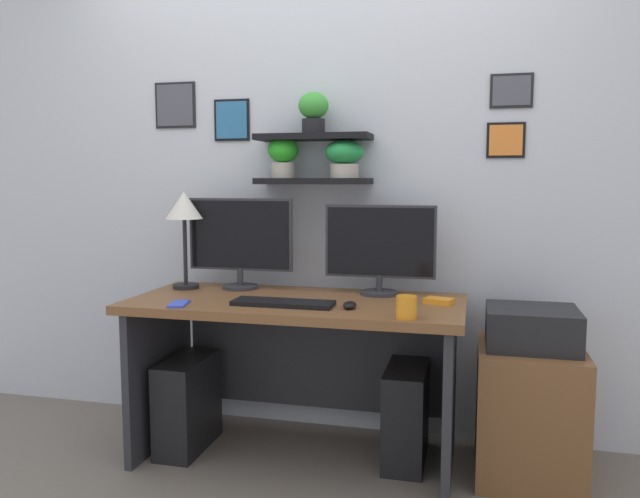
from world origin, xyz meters
TOP-DOWN VIEW (x-y plane):
  - ground_plane at (0.00, 0.00)m, footprint 8.00×8.00m
  - back_wall_assembly at (0.00, 0.44)m, footprint 4.40×0.24m
  - desk at (0.00, 0.05)m, footprint 1.50×0.68m
  - monitor_left at (-0.35, 0.22)m, footprint 0.53×0.18m
  - monitor_right at (0.35, 0.22)m, footprint 0.52×0.18m
  - keyboard at (-0.02, -0.14)m, footprint 0.44×0.14m
  - computer_mouse at (0.28, -0.14)m, footprint 0.06×0.09m
  - desk_lamp at (-0.61, 0.15)m, footprint 0.18×0.18m
  - cell_phone at (-0.46, -0.24)m, footprint 0.10×0.15m
  - coffee_mug at (0.53, -0.27)m, footprint 0.08×0.08m
  - scissors_tray at (0.63, 0.06)m, footprint 0.14×0.11m
  - drawer_cabinet at (1.03, 0.09)m, footprint 0.44×0.50m
  - printer at (1.03, 0.09)m, footprint 0.38×0.34m
  - computer_tower_left at (-0.54, -0.02)m, footprint 0.18×0.40m
  - computer_tower_right at (0.50, 0.09)m, footprint 0.18×0.40m

SIDE VIEW (x-z plane):
  - ground_plane at x=0.00m, z-range 0.00..0.00m
  - computer_tower_left at x=-0.54m, z-range 0.00..0.44m
  - computer_tower_right at x=0.50m, z-range 0.00..0.44m
  - drawer_cabinet at x=1.03m, z-range 0.00..0.57m
  - desk at x=0.00m, z-range 0.16..0.91m
  - printer at x=1.03m, z-range 0.57..0.74m
  - cell_phone at x=-0.46m, z-range 0.75..0.76m
  - keyboard at x=-0.02m, z-range 0.75..0.77m
  - scissors_tray at x=0.63m, z-range 0.75..0.77m
  - computer_mouse at x=0.28m, z-range 0.75..0.78m
  - coffee_mug at x=0.53m, z-range 0.75..0.84m
  - monitor_right at x=0.35m, z-range 0.76..1.19m
  - monitor_left at x=-0.35m, z-range 0.77..1.22m
  - desk_lamp at x=-0.61m, z-range 0.89..1.37m
  - back_wall_assembly at x=0.00m, z-range 0.01..2.71m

